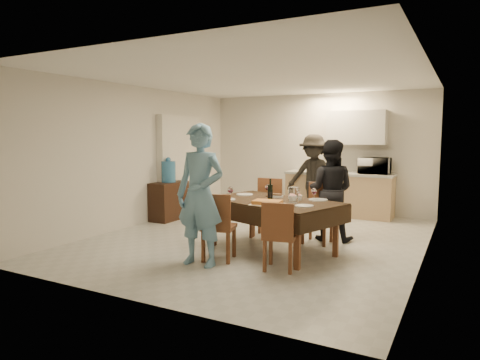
% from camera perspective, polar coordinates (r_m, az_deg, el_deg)
% --- Properties ---
extents(floor, '(5.00, 6.00, 0.02)m').
position_cam_1_polar(floor, '(7.10, 2.49, -7.80)').
color(floor, '#B1B2AD').
rests_on(floor, ground).
extents(ceiling, '(5.00, 6.00, 0.02)m').
position_cam_1_polar(ceiling, '(6.95, 2.59, 13.49)').
color(ceiling, white).
rests_on(ceiling, wall_back).
extents(wall_back, '(5.00, 0.02, 2.60)m').
position_cam_1_polar(wall_back, '(9.70, 10.22, 3.58)').
color(wall_back, beige).
rests_on(wall_back, floor).
extents(wall_front, '(5.00, 0.02, 2.60)m').
position_cam_1_polar(wall_front, '(4.40, -14.54, 0.69)').
color(wall_front, beige).
rests_on(wall_front, floor).
extents(wall_left, '(0.02, 6.00, 2.60)m').
position_cam_1_polar(wall_left, '(8.29, -13.27, 3.13)').
color(wall_left, beige).
rests_on(wall_left, floor).
extents(wall_right, '(0.02, 6.00, 2.60)m').
position_cam_1_polar(wall_right, '(6.25, 23.70, 1.89)').
color(wall_right, beige).
rests_on(wall_right, floor).
extents(stub_partition, '(0.15, 1.40, 2.10)m').
position_cam_1_polar(stub_partition, '(9.20, -7.92, 1.94)').
color(stub_partition, silver).
rests_on(stub_partition, floor).
extents(kitchen_base_cabinet, '(2.20, 0.60, 0.86)m').
position_cam_1_polar(kitchen_base_cabinet, '(9.30, 13.03, -1.96)').
color(kitchen_base_cabinet, tan).
rests_on(kitchen_base_cabinet, floor).
extents(kitchen_worktop, '(2.24, 0.64, 0.05)m').
position_cam_1_polar(kitchen_worktop, '(9.25, 13.10, 0.83)').
color(kitchen_worktop, '#A7A8A3').
rests_on(kitchen_worktop, kitchen_base_cabinet).
extents(upper_cabinet, '(1.20, 0.34, 0.70)m').
position_cam_1_polar(upper_cabinet, '(9.28, 15.27, 6.76)').
color(upper_cabinet, silver).
rests_on(upper_cabinet, wall_back).
extents(dining_table, '(2.18, 1.68, 0.75)m').
position_cam_1_polar(dining_table, '(6.24, 4.27, -3.01)').
color(dining_table, black).
rests_on(dining_table, floor).
extents(chair_near_left, '(0.52, 0.52, 0.50)m').
position_cam_1_polar(chair_near_left, '(5.74, -3.29, -5.34)').
color(chair_near_left, brown).
rests_on(chair_near_left, floor).
extents(chair_near_right, '(0.46, 0.46, 0.47)m').
position_cam_1_polar(chair_near_right, '(5.34, 5.07, -6.53)').
color(chair_near_right, brown).
rests_on(chair_near_right, floor).
extents(chair_far_left, '(0.45, 0.45, 0.52)m').
position_cam_1_polar(chair_far_left, '(7.03, 3.07, -3.02)').
color(chair_far_left, brown).
rests_on(chair_far_left, floor).
extents(chair_far_right, '(0.44, 0.44, 0.51)m').
position_cam_1_polar(chair_far_right, '(6.71, 10.07, -3.68)').
color(chair_far_right, brown).
rests_on(chair_far_right, floor).
extents(console, '(0.41, 0.82, 0.76)m').
position_cam_1_polar(console, '(8.70, -9.44, -2.76)').
color(console, black).
rests_on(console, floor).
extents(water_jug, '(0.28, 0.28, 0.42)m').
position_cam_1_polar(water_jug, '(8.64, -9.51, 1.11)').
color(water_jug, '#3E8ACC').
rests_on(water_jug, console).
extents(wine_bottle, '(0.08, 0.08, 0.31)m').
position_cam_1_polar(wine_bottle, '(6.28, 4.05, -1.21)').
color(wine_bottle, black).
rests_on(wine_bottle, dining_table).
extents(water_pitcher, '(0.14, 0.14, 0.22)m').
position_cam_1_polar(water_pitcher, '(6.04, 7.13, -1.96)').
color(water_pitcher, white).
rests_on(water_pitcher, dining_table).
extents(savoury_tart, '(0.48, 0.38, 0.06)m').
position_cam_1_polar(savoury_tart, '(5.84, 3.67, -2.99)').
color(savoury_tart, '#CE8B3C').
rests_on(savoury_tart, dining_table).
extents(salad_bowl, '(0.18, 0.18, 0.07)m').
position_cam_1_polar(salad_bowl, '(6.28, 7.45, -2.33)').
color(salad_bowl, silver).
rests_on(salad_bowl, dining_table).
extents(mushroom_dish, '(0.20, 0.20, 0.04)m').
position_cam_1_polar(mushroom_dish, '(6.50, 4.87, -2.18)').
color(mushroom_dish, silver).
rests_on(mushroom_dish, dining_table).
extents(wine_glass_a, '(0.09, 0.09, 0.19)m').
position_cam_1_polar(wine_glass_a, '(6.24, -1.28, -1.77)').
color(wine_glass_a, white).
rests_on(wine_glass_a, dining_table).
extents(wine_glass_b, '(0.08, 0.08, 0.18)m').
position_cam_1_polar(wine_glass_b, '(6.26, 9.82, -1.88)').
color(wine_glass_b, white).
rests_on(wine_glass_b, dining_table).
extents(wine_glass_c, '(0.09, 0.09, 0.19)m').
position_cam_1_polar(wine_glass_c, '(6.57, 3.74, -1.40)').
color(wine_glass_c, white).
rests_on(wine_glass_c, dining_table).
extents(plate_near_left, '(0.28, 0.28, 0.02)m').
position_cam_1_polar(plate_near_left, '(6.23, -1.90, -2.60)').
color(plate_near_left, silver).
rests_on(plate_near_left, dining_table).
extents(plate_near_right, '(0.25, 0.25, 0.01)m').
position_cam_1_polar(plate_near_right, '(5.74, 8.56, -3.43)').
color(plate_near_right, silver).
rests_on(plate_near_right, dining_table).
extents(plate_far_left, '(0.26, 0.26, 0.02)m').
position_cam_1_polar(plate_far_left, '(6.75, 0.64, -1.93)').
color(plate_far_left, silver).
rests_on(plate_far_left, dining_table).
extents(plate_far_right, '(0.27, 0.27, 0.02)m').
position_cam_1_polar(plate_far_right, '(6.30, 10.39, -2.61)').
color(plate_far_right, silver).
rests_on(plate_far_right, dining_table).
extents(microwave, '(0.60, 0.40, 0.33)m').
position_cam_1_polar(microwave, '(9.08, 17.51, 1.82)').
color(microwave, silver).
rests_on(microwave, kitchen_worktop).
extents(person_near, '(0.69, 0.46, 1.85)m').
position_cam_1_polar(person_near, '(5.55, -5.33, -1.99)').
color(person_near, '#6495B7').
rests_on(person_near, floor).
extents(person_far, '(0.85, 0.70, 1.62)m').
position_cam_1_polar(person_far, '(7.02, 11.87, -1.34)').
color(person_far, black).
rests_on(person_far, floor).
extents(person_kitchen, '(1.10, 0.63, 1.71)m').
position_cam_1_polar(person_kitchen, '(8.94, 9.75, 0.54)').
color(person_kitchen, black).
rests_on(person_kitchen, floor).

